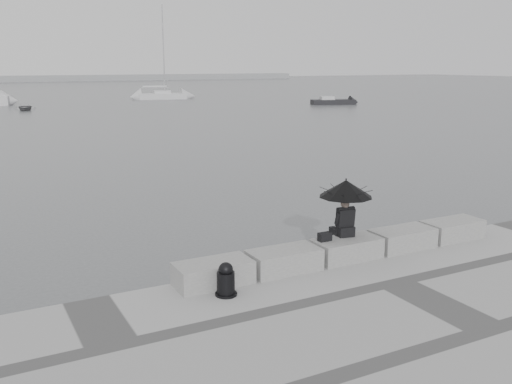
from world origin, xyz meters
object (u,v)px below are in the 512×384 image
dinghy (25,108)px  small_motorboat (333,102)px  seated_person (346,194)px  mooring_bollard (226,282)px  sailboat_right (162,95)px

dinghy → small_motorboat: bearing=-4.3°
seated_person → dinghy: 55.93m
mooring_bollard → seated_person: bearing=13.8°
mooring_bollard → dinghy: bearing=87.6°
small_motorboat → seated_person: bearing=-108.1°
small_motorboat → dinghy: small_motorboat is taller
sailboat_right → dinghy: bearing=-140.0°
mooring_bollard → dinghy: 56.80m
sailboat_right → dinghy: size_ratio=4.06×
sailboat_right → small_motorboat: 24.95m
seated_person → dinghy: size_ratio=0.44×
sailboat_right → dinghy: 22.40m
seated_person → mooring_bollard: (-3.49, -0.86, -1.23)m
sailboat_right → small_motorboat: sailboat_right is taller
seated_person → mooring_bollard: 3.80m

